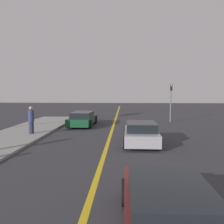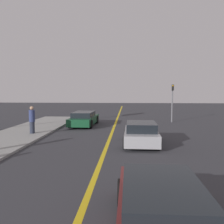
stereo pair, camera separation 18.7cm
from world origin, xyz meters
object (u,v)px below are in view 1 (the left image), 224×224
Objects in this scene: car_ahead_center at (141,133)px; car_far_distant at (83,119)px; car_near_right_lane at (167,210)px; traffic_light at (171,99)px; pedestrian_by_sign at (31,120)px.

car_far_distant is at bearing 123.27° from car_ahead_center.
traffic_light is at bearing 79.59° from car_near_right_lane.
car_near_right_lane is at bearing -89.54° from car_ahead_center.
car_near_right_lane is 16.55m from car_far_distant.
pedestrian_by_sign is (-7.07, 11.34, 0.41)m from car_near_right_lane.
traffic_light is at bearing 21.52° from car_far_distant.
car_ahead_center is at bearing -55.68° from car_far_distant.
car_far_distant is at bearing -160.41° from traffic_light.
traffic_light reaches higher than car_ahead_center.
car_ahead_center is 0.83× the size of car_far_distant.
car_near_right_lane is at bearing -100.45° from traffic_light.
pedestrian_by_sign is at bearing -144.85° from traffic_light.
car_near_right_lane is 0.92× the size of car_far_distant.
traffic_light reaches higher than car_near_right_lane.
pedestrian_by_sign is (-7.13, 2.40, 0.42)m from car_ahead_center.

